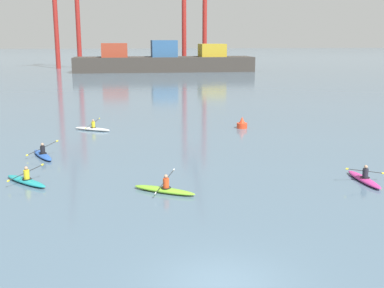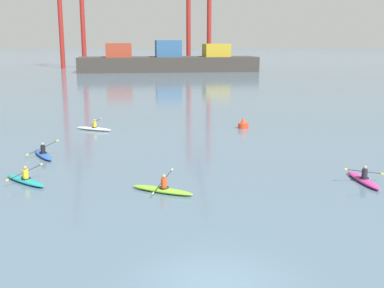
{
  "view_description": "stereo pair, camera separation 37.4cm",
  "coord_description": "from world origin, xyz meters",
  "views": [
    {
      "loc": [
        -2.87,
        -13.13,
        7.5
      ],
      "look_at": [
        1.61,
        17.64,
        0.6
      ],
      "focal_mm": 44.16,
      "sensor_mm": 36.0,
      "label": 1
    },
    {
      "loc": [
        -2.5,
        -13.18,
        7.5
      ],
      "look_at": [
        1.61,
        17.64,
        0.6
      ],
      "focal_mm": 44.16,
      "sensor_mm": 36.0,
      "label": 2
    }
  ],
  "objects": [
    {
      "name": "kayak_teal",
      "position": [
        -8.15,
        11.97,
        0.17
      ],
      "size": [
        2.77,
        2.89,
        0.95
      ],
      "color": "teal",
      "rests_on": "ground"
    },
    {
      "name": "container_barge",
      "position": [
        6.95,
        101.13,
        2.49
      ],
      "size": [
        42.32,
        9.58,
        7.35
      ],
      "color": "#38332D",
      "rests_on": "ground"
    },
    {
      "name": "ground_plane",
      "position": [
        0.0,
        0.0,
        0.0
      ],
      "size": [
        800.0,
        800.0,
        0.0
      ],
      "primitive_type": "plane",
      "color": "slate"
    },
    {
      "name": "channel_buoy",
      "position": [
        7.19,
        25.98,
        0.36
      ],
      "size": [
        0.9,
        0.9,
        1.0
      ],
      "color": "red",
      "rests_on": "ground"
    },
    {
      "name": "kayak_magenta",
      "position": [
        9.82,
        9.67,
        0.17
      ],
      "size": [
        2.27,
        3.4,
        0.95
      ],
      "color": "#C13384",
      "rests_on": "ground"
    },
    {
      "name": "kayak_white",
      "position": [
        -5.55,
        26.75,
        0.17
      ],
      "size": [
        3.23,
        2.25,
        0.95
      ],
      "color": "silver",
      "rests_on": "ground"
    },
    {
      "name": "kayak_lime",
      "position": [
        -0.99,
        9.38,
        0.17
      ],
      "size": [
        3.19,
        2.34,
        1.03
      ],
      "color": "#7ABC2D",
      "rests_on": "ground"
    },
    {
      "name": "kayak_blue",
      "position": [
        -8.22,
        17.84,
        0.17
      ],
      "size": [
        2.0,
        3.34,
        1.04
      ],
      "color": "#2856B2",
      "rests_on": "ground"
    }
  ]
}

